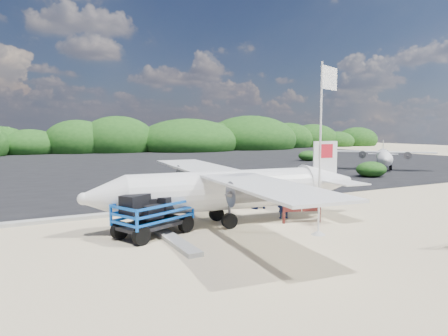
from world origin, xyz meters
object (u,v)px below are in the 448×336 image
Objects in this scene: baggage_cart at (154,235)px; aircraft_small at (48,165)px; signboard at (301,223)px; aircraft_large at (268,168)px; flagpole at (318,235)px; crew_a at (283,200)px; crew_b at (257,189)px.

aircraft_small is (-1.32, 32.40, 0.00)m from baggage_cart.
aircraft_small reaches higher than signboard.
flagpole is at bearing 65.82° from aircraft_large.
crew_a is 2.32m from crew_b.
flagpole reaches higher than signboard.
crew_a is at bearing -23.11° from baggage_cart.
crew_a is at bearing 63.29° from aircraft_large.
aircraft_small is (-7.26, 33.34, 0.00)m from signboard.
aircraft_large is (17.63, 18.84, 0.00)m from baggage_cart.
aircraft_small is at bearing 68.30° from baggage_cart.
signboard is at bearing 65.01° from aircraft_large.
crew_b is at bearing -79.10° from crew_a.
flagpole reaches higher than aircraft_large.
flagpole is at bearing 91.70° from crew_b.
crew_a is at bearing 80.82° from flagpole.
crew_b is (5.88, 2.41, 0.94)m from baggage_cart.
baggage_cart is at bearing 30.16° from crew_b.
crew_a reaches higher than baggage_cart.
crew_a is (0.44, 2.75, 0.78)m from flagpole.
signboard is 3.48m from crew_b.
signboard is at bearing 59.35° from aircraft_small.
signboard is (0.60, 1.71, 0.00)m from flagpole.
aircraft_small is (-6.65, 35.05, 0.00)m from flagpole.
crew_b reaches higher than aircraft_small.
aircraft_large is at bearing 101.49° from aircraft_small.
baggage_cart is 0.41× the size of aircraft_small.
signboard is 0.90× the size of crew_b.
aircraft_large reaches higher than crew_b.
baggage_cart is at bearing 52.50° from aircraft_large.
flagpole is at bearing -89.28° from signboard.
aircraft_large is (11.85, 18.75, -0.78)m from crew_a.
aircraft_small is at bearing 100.75° from flagpole.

